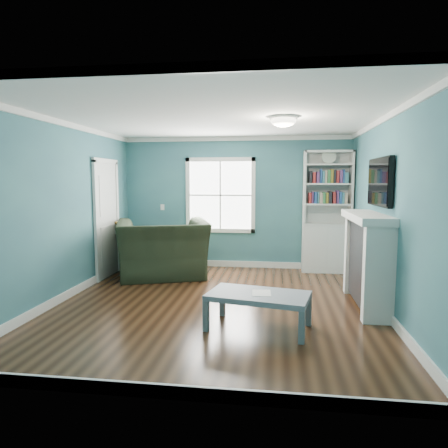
# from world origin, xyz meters

# --- Properties ---
(floor) EXTENTS (5.00, 5.00, 0.00)m
(floor) POSITION_xyz_m (0.00, 0.00, 0.00)
(floor) COLOR black
(floor) RESTS_ON ground
(room_walls) EXTENTS (5.00, 5.00, 5.00)m
(room_walls) POSITION_xyz_m (0.00, 0.00, 1.58)
(room_walls) COLOR #325C6E
(room_walls) RESTS_ON ground
(trim) EXTENTS (4.50, 5.00, 2.60)m
(trim) POSITION_xyz_m (0.00, 0.00, 1.24)
(trim) COLOR white
(trim) RESTS_ON ground
(window) EXTENTS (1.40, 0.06, 1.50)m
(window) POSITION_xyz_m (-0.30, 2.49, 1.45)
(window) COLOR white
(window) RESTS_ON room_walls
(bookshelf) EXTENTS (0.90, 0.35, 2.31)m
(bookshelf) POSITION_xyz_m (1.77, 2.30, 0.92)
(bookshelf) COLOR silver
(bookshelf) RESTS_ON ground
(fireplace) EXTENTS (0.44, 1.58, 1.30)m
(fireplace) POSITION_xyz_m (2.08, 0.20, 0.64)
(fireplace) COLOR black
(fireplace) RESTS_ON ground
(tv) EXTENTS (0.06, 1.10, 0.65)m
(tv) POSITION_xyz_m (2.20, 0.20, 1.72)
(tv) COLOR black
(tv) RESTS_ON fireplace
(door) EXTENTS (0.12, 0.98, 2.17)m
(door) POSITION_xyz_m (-2.22, 1.40, 1.07)
(door) COLOR silver
(door) RESTS_ON ground
(ceiling_fixture) EXTENTS (0.38, 0.38, 0.15)m
(ceiling_fixture) POSITION_xyz_m (0.90, 0.10, 2.55)
(ceiling_fixture) COLOR white
(ceiling_fixture) RESTS_ON room_walls
(light_switch) EXTENTS (0.08, 0.01, 0.12)m
(light_switch) POSITION_xyz_m (-1.50, 2.48, 1.20)
(light_switch) COLOR white
(light_switch) RESTS_ON room_walls
(recliner) EXTENTS (1.83, 1.49, 1.38)m
(recliner) POSITION_xyz_m (-1.21, 1.50, 0.69)
(recliner) COLOR black
(recliner) RESTS_ON ground
(coffee_table) EXTENTS (1.27, 0.86, 0.42)m
(coffee_table) POSITION_xyz_m (0.63, -0.84, 0.37)
(coffee_table) COLOR #555F66
(coffee_table) RESTS_ON ground
(paper_sheet) EXTENTS (0.23, 0.29, 0.00)m
(paper_sheet) POSITION_xyz_m (0.66, -0.83, 0.43)
(paper_sheet) COLOR white
(paper_sheet) RESTS_ON coffee_table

